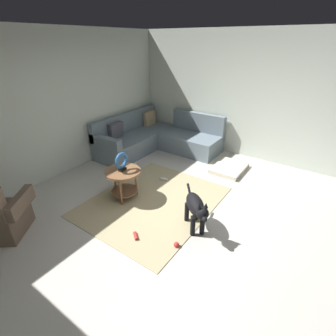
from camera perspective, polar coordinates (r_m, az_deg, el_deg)
name	(u,v)px	position (r m, az deg, el deg)	size (l,w,h in m)	color
ground_plane	(183,224)	(3.89, 3.58, -12.78)	(6.00, 6.00, 0.10)	beige
wall_back	(52,107)	(5.24, -25.24, 12.72)	(6.00, 0.12, 2.70)	silver
wall_right	(257,98)	(5.82, 19.87, 14.93)	(0.12, 6.00, 2.70)	silver
area_rug	(153,201)	(4.27, -3.43, -7.68)	(2.30, 1.90, 0.01)	tan
sectional_couch	(156,139)	(6.15, -2.77, 6.78)	(2.20, 2.25, 0.88)	slate
side_table	(123,177)	(4.21, -10.33, -2.08)	(0.60, 0.60, 0.54)	brown
torus_sculpture	(122,161)	(4.07, -10.67, 1.53)	(0.28, 0.08, 0.33)	black
dog_bed_mat	(229,168)	(5.39, 13.94, -0.03)	(0.80, 0.60, 0.09)	beige
dog	(196,208)	(3.51, 6.49, -9.12)	(0.62, 0.65, 0.63)	black
dog_toy_ball	(176,245)	(3.44, 1.96, -17.31)	(0.08, 0.08, 0.08)	red
dog_toy_rope	(136,236)	(3.61, -7.48, -15.34)	(0.05, 0.05, 0.14)	red
dog_toy_bone	(163,179)	(4.86, -1.10, -2.56)	(0.18, 0.06, 0.06)	silver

